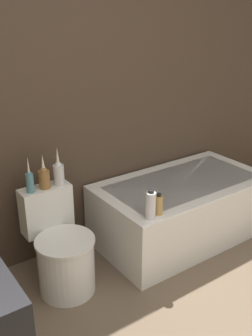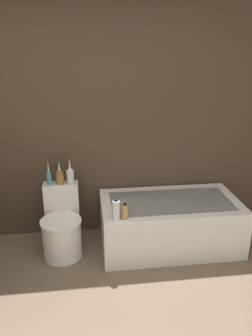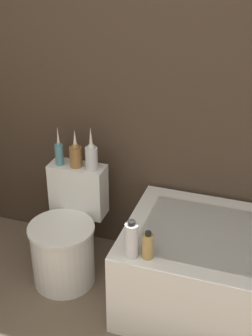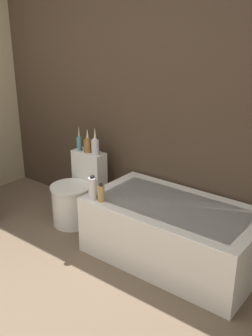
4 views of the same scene
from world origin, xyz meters
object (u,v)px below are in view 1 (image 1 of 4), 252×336
Objects in this scene: vase_silver at (44,177)px; shampoo_bottle_tall at (151,205)px; vase_bronze at (59,172)px; bathtub at (181,208)px; shampoo_bottle_short at (159,205)px; vase_gold at (30,181)px; toilet at (62,252)px.

shampoo_bottle_tall is at bearing -44.09° from vase_silver.
vase_silver is at bearing 176.58° from vase_bronze.
vase_bronze is (0.11, -0.01, 0.01)m from vase_silver.
shampoo_bottle_short reaches higher than bathtub.
bathtub is 1.37m from vase_gold.
vase_silver is at bearing 90.00° from toilet.
shampoo_bottle_tall is at bearing -170.77° from shampoo_bottle_short.
shampoo_bottle_tall is at bearing -50.20° from vase_bronze.
toilet is 0.56m from vase_bronze.
bathtub is at bearing 28.30° from shampoo_bottle_tall.
vase_bronze reaches higher than vase_silver.
vase_gold is at bearing -179.03° from vase_bronze.
shampoo_bottle_short is at bearing -44.30° from vase_bronze.
vase_bronze is at bearing 169.89° from bathtub.
shampoo_bottle_short is (0.62, -0.30, 0.31)m from toilet.
bathtub is 0.69m from shampoo_bottle_short.
vase_silver is 1.55× the size of shampoo_bottle_short.
bathtub is 1.27m from vase_silver.
vase_bronze is 1.31× the size of shampoo_bottle_tall.
vase_bronze is (0.11, 0.19, 0.51)m from toilet.
vase_gold is at bearing 145.80° from shampoo_bottle_short.
shampoo_bottle_tall is (0.64, -0.51, -0.16)m from vase_gold.
vase_silver is 0.88× the size of vase_bronze.
toilet is at bearing -179.48° from bathtub.
vase_gold is 0.22m from vase_bronze.
bathtub is 5.60× the size of vase_gold.
shampoo_bottle_short is at bearing -34.20° from vase_gold.
vase_silver reaches higher than bathtub.
vase_bronze reaches higher than toilet.
vase_bronze is (-1.03, 0.18, 0.53)m from bathtub.
shampoo_bottle_tall is 1.35× the size of shampoo_bottle_short.
vase_gold is (-1.25, 0.18, 0.52)m from bathtub.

